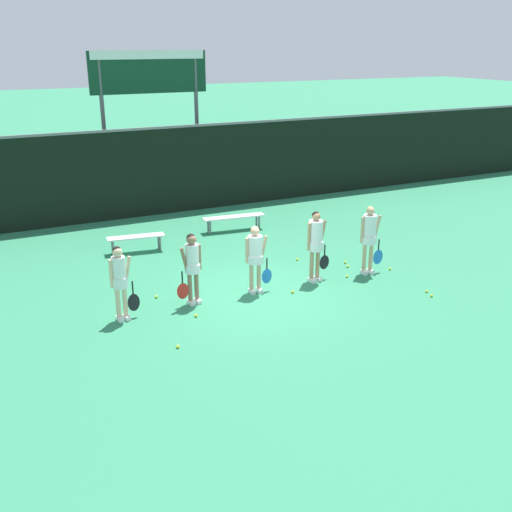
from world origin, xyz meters
The scene contains 21 objects.
ground_plane centered at (0.00, 0.00, 0.00)m, with size 140.00×140.00×0.00m, color #2D7F56.
fence_windscreen centered at (0.00, 7.69, 1.51)m, with size 60.00×0.08×3.00m.
scoreboard centered at (0.19, 8.65, 4.24)m, with size 4.04×0.15×5.38m.
bench_courtside centered at (-1.78, 4.15, 0.40)m, with size 1.63×0.58×0.47m.
bench_far centered at (1.55, 4.82, 0.40)m, with size 2.00×0.58×0.47m.
player_0 centered at (-3.23, -0.04, 0.97)m, with size 0.61×0.33×1.66m.
player_1 centered at (-1.57, 0.10, 0.99)m, with size 0.63×0.35×1.67m.
player_2 centered at (-0.01, 0.06, 0.98)m, with size 0.66×0.40×1.65m.
player_3 centered at (1.64, 0.05, 1.07)m, with size 0.67×0.40×1.80m.
player_4 centered at (3.13, -0.09, 1.06)m, with size 0.68×0.40×1.78m.
tennis_ball_0 centered at (0.76, -0.40, 0.04)m, with size 0.07×0.07×0.07m, color #CCE033.
tennis_ball_1 centered at (3.81, -0.18, 0.03)m, with size 0.07×0.07×0.07m, color #CCE033.
tennis_ball_2 centered at (2.50, -0.12, 0.03)m, with size 0.06×0.06×0.06m, color #CCE033.
tennis_ball_3 centered at (1.98, 1.52, 0.03)m, with size 0.07×0.07×0.07m, color #CCE033.
tennis_ball_4 centered at (3.04, 0.75, 0.04)m, with size 0.07×0.07×0.07m, color #CCE033.
tennis_ball_5 centered at (-2.25, 0.75, 0.04)m, with size 0.07×0.07×0.07m, color #CCE033.
tennis_ball_6 centered at (-2.59, -1.79, 0.03)m, with size 0.07×0.07×0.07m, color #CCE033.
tennis_ball_7 centered at (3.58, -2.03, 0.03)m, with size 0.07×0.07×0.07m, color #CCE033.
tennis_ball_8 centered at (-1.78, -0.62, 0.04)m, with size 0.07×0.07×0.07m, color #CCE033.
tennis_ball_9 centered at (2.92, 0.47, 0.03)m, with size 0.07×0.07×0.07m, color #CCE033.
tennis_ball_10 centered at (3.66, -1.77, 0.03)m, with size 0.07×0.07×0.07m, color #CCE033.
Camera 1 is at (-5.78, -11.81, 5.66)m, focal length 42.00 mm.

